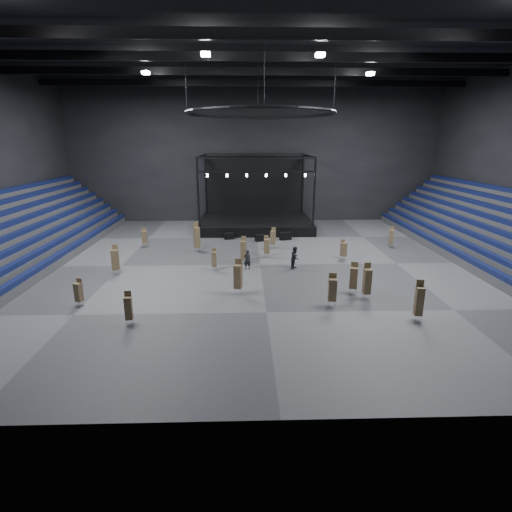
{
  "coord_description": "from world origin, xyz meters",
  "views": [
    {
      "loc": [
        -1.41,
        -34.56,
        10.83
      ],
      "look_at": [
        -0.44,
        -2.0,
        1.4
      ],
      "focal_mm": 28.0,
      "sensor_mm": 36.0,
      "label": 1
    }
  ],
  "objects_px": {
    "chair_stack_4": "(391,237)",
    "chair_stack_14": "(344,249)",
    "flight_case_right": "(286,236)",
    "stage": "(255,216)",
    "chair_stack_0": "(115,259)",
    "chair_stack_3": "(243,250)",
    "flight_case_mid": "(260,238)",
    "chair_stack_6": "(144,237)",
    "man_center": "(247,260)",
    "flight_case_left": "(229,236)",
    "chair_stack_13": "(79,292)",
    "chair_stack_2": "(214,259)",
    "chair_stack_1": "(367,281)",
    "chair_stack_8": "(197,237)",
    "chair_stack_11": "(273,237)",
    "chair_stack_9": "(419,300)",
    "chair_stack_12": "(332,289)",
    "crew_member": "(295,258)",
    "chair_stack_5": "(354,277)",
    "chair_stack_10": "(128,307)",
    "chair_stack_15": "(238,276)",
    "chair_stack_7": "(267,246)"
  },
  "relations": [
    {
      "from": "stage",
      "to": "chair_stack_8",
      "type": "relative_size",
      "value": 4.64
    },
    {
      "from": "flight_case_mid",
      "to": "chair_stack_5",
      "type": "bearing_deg",
      "value": -69.12
    },
    {
      "from": "chair_stack_0",
      "to": "chair_stack_2",
      "type": "bearing_deg",
      "value": 6.86
    },
    {
      "from": "stage",
      "to": "man_center",
      "type": "height_order",
      "value": "stage"
    },
    {
      "from": "chair_stack_5",
      "to": "crew_member",
      "type": "bearing_deg",
      "value": 137.92
    },
    {
      "from": "flight_case_left",
      "to": "chair_stack_14",
      "type": "xyz_separation_m",
      "value": [
        11.03,
        -8.64,
        0.7
      ]
    },
    {
      "from": "flight_case_mid",
      "to": "chair_stack_0",
      "type": "height_order",
      "value": "chair_stack_0"
    },
    {
      "from": "chair_stack_2",
      "to": "chair_stack_14",
      "type": "relative_size",
      "value": 1.0
    },
    {
      "from": "chair_stack_2",
      "to": "chair_stack_4",
      "type": "distance_m",
      "value": 19.46
    },
    {
      "from": "chair_stack_1",
      "to": "man_center",
      "type": "xyz_separation_m",
      "value": [
        -8.38,
        7.1,
        -0.49
      ]
    },
    {
      "from": "chair_stack_9",
      "to": "chair_stack_13",
      "type": "xyz_separation_m",
      "value": [
        -21.99,
        2.94,
        -0.31
      ]
    },
    {
      "from": "flight_case_left",
      "to": "chair_stack_7",
      "type": "distance_m",
      "value": 8.4
    },
    {
      "from": "chair_stack_10",
      "to": "chair_stack_0",
      "type": "bearing_deg",
      "value": 105.44
    },
    {
      "from": "flight_case_left",
      "to": "chair_stack_5",
      "type": "bearing_deg",
      "value": -60.64
    },
    {
      "from": "chair_stack_1",
      "to": "chair_stack_8",
      "type": "height_order",
      "value": "chair_stack_8"
    },
    {
      "from": "flight_case_right",
      "to": "chair_stack_1",
      "type": "xyz_separation_m",
      "value": [
        3.95,
        -17.77,
        0.92
      ]
    },
    {
      "from": "chair_stack_2",
      "to": "chair_stack_14",
      "type": "xyz_separation_m",
      "value": [
        11.91,
        2.79,
        0.02
      ]
    },
    {
      "from": "chair_stack_4",
      "to": "chair_stack_7",
      "type": "bearing_deg",
      "value": -145.63
    },
    {
      "from": "chair_stack_9",
      "to": "man_center",
      "type": "bearing_deg",
      "value": 141.62
    },
    {
      "from": "chair_stack_3",
      "to": "chair_stack_10",
      "type": "xyz_separation_m",
      "value": [
        -6.97,
        -12.3,
        -0.2
      ]
    },
    {
      "from": "flight_case_mid",
      "to": "chair_stack_10",
      "type": "bearing_deg",
      "value": -112.98
    },
    {
      "from": "chair_stack_8",
      "to": "chair_stack_3",
      "type": "bearing_deg",
      "value": -67.71
    },
    {
      "from": "chair_stack_6",
      "to": "chair_stack_12",
      "type": "height_order",
      "value": "chair_stack_12"
    },
    {
      "from": "flight_case_left",
      "to": "chair_stack_13",
      "type": "xyz_separation_m",
      "value": [
        -9.48,
        -18.93,
        0.67
      ]
    },
    {
      "from": "chair_stack_0",
      "to": "chair_stack_15",
      "type": "relative_size",
      "value": 0.97
    },
    {
      "from": "chair_stack_1",
      "to": "chair_stack_5",
      "type": "bearing_deg",
      "value": 121.97
    },
    {
      "from": "man_center",
      "to": "chair_stack_4",
      "type": "bearing_deg",
      "value": -175.11
    },
    {
      "from": "stage",
      "to": "flight_case_right",
      "type": "height_order",
      "value": "stage"
    },
    {
      "from": "flight_case_mid",
      "to": "chair_stack_6",
      "type": "bearing_deg",
      "value": -169.94
    },
    {
      "from": "man_center",
      "to": "chair_stack_12",
      "type": "bearing_deg",
      "value": 104.28
    },
    {
      "from": "chair_stack_2",
      "to": "chair_stack_10",
      "type": "distance_m",
      "value": 11.34
    },
    {
      "from": "chair_stack_2",
      "to": "chair_stack_7",
      "type": "xyz_separation_m",
      "value": [
        4.75,
        4.01,
        0.08
      ]
    },
    {
      "from": "man_center",
      "to": "crew_member",
      "type": "relative_size",
      "value": 0.88
    },
    {
      "from": "chair_stack_0",
      "to": "chair_stack_9",
      "type": "height_order",
      "value": "chair_stack_9"
    },
    {
      "from": "chair_stack_0",
      "to": "chair_stack_3",
      "type": "relative_size",
      "value": 1.0
    },
    {
      "from": "flight_case_left",
      "to": "chair_stack_0",
      "type": "relative_size",
      "value": 0.43
    },
    {
      "from": "chair_stack_5",
      "to": "chair_stack_7",
      "type": "distance_m",
      "value": 11.38
    },
    {
      "from": "crew_member",
      "to": "chair_stack_0",
      "type": "bearing_deg",
      "value": 118.86
    },
    {
      "from": "chair_stack_7",
      "to": "chair_stack_8",
      "type": "xyz_separation_m",
      "value": [
        -6.91,
        2.2,
        0.41
      ]
    },
    {
      "from": "chair_stack_8",
      "to": "chair_stack_0",
      "type": "bearing_deg",
      "value": -155.29
    },
    {
      "from": "flight_case_left",
      "to": "chair_stack_6",
      "type": "relative_size",
      "value": 0.53
    },
    {
      "from": "chair_stack_4",
      "to": "chair_stack_14",
      "type": "relative_size",
      "value": 1.12
    },
    {
      "from": "chair_stack_2",
      "to": "chair_stack_3",
      "type": "height_order",
      "value": "chair_stack_3"
    },
    {
      "from": "flight_case_right",
      "to": "stage",
      "type": "bearing_deg",
      "value": 115.47
    },
    {
      "from": "chair_stack_8",
      "to": "chair_stack_11",
      "type": "distance_m",
      "value": 7.87
    },
    {
      "from": "chair_stack_0",
      "to": "man_center",
      "type": "height_order",
      "value": "chair_stack_0"
    },
    {
      "from": "flight_case_mid",
      "to": "chair_stack_4",
      "type": "relative_size",
      "value": 0.5
    },
    {
      "from": "man_center",
      "to": "crew_member",
      "type": "distance_m",
      "value": 4.2
    },
    {
      "from": "chair_stack_8",
      "to": "chair_stack_7",
      "type": "bearing_deg",
      "value": -42.54
    },
    {
      "from": "chair_stack_10",
      "to": "chair_stack_14",
      "type": "bearing_deg",
      "value": 33.22
    }
  ]
}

